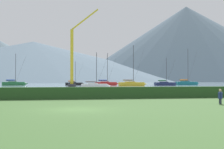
{
  "coord_description": "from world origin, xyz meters",
  "views": [
    {
      "loc": [
        -1.14,
        -20.34,
        2.06
      ],
      "look_at": [
        10.11,
        44.15,
        3.11
      ],
      "focal_mm": 47.49,
      "sensor_mm": 36.0,
      "label": 1
    }
  ],
  "objects": [
    {
      "name": "dock_crane",
      "position": [
        2.17,
        59.76,
        7.21
      ],
      "size": [
        8.17,
        2.0,
        21.35
      ],
      "color": "#333338",
      "rests_on": "ground_plane"
    },
    {
      "name": "sailboat_slip_6",
      "position": [
        6.84,
        49.17,
        0.58
      ],
      "size": [
        7.09,
        2.3,
        8.44
      ],
      "rotation": [
        0.0,
        0.0,
        -0.04
      ],
      "color": "white",
      "rests_on": "harbor_water"
    },
    {
      "name": "distant_hill_west_ridge",
      "position": [
        -29.72,
        301.43,
        20.97
      ],
      "size": [
        333.46,
        333.46,
        41.93
      ],
      "primitive_type": "cone",
      "color": "#4C6070",
      "rests_on": "ground_plane"
    },
    {
      "name": "person_seated_viewer",
      "position": [
        11.98,
        2.4,
        0.69
      ],
      "size": [
        0.36,
        0.57,
        1.25
      ],
      "rotation": [
        0.0,
        0.0,
        -0.09
      ],
      "color": "#2D3347",
      "rests_on": "ground_plane"
    },
    {
      "name": "distant_hill_central_peak",
      "position": [
        136.25,
        287.84,
        41.46
      ],
      "size": [
        252.43,
        252.43,
        82.91
      ],
      "primitive_type": "cone",
      "color": "#425666",
      "rests_on": "ground_plane"
    },
    {
      "name": "ground_plane",
      "position": [
        0.0,
        0.0,
        0.0
      ],
      "size": [
        1000.0,
        1000.0,
        0.0
      ],
      "primitive_type": "plane",
      "color": "#3D602D"
    },
    {
      "name": "sailboat_slip_5",
      "position": [
        43.47,
        79.53,
        0.74
      ],
      "size": [
        8.65,
        2.83,
        13.08
      ],
      "rotation": [
        0.0,
        0.0,
        -0.04
      ],
      "color": "#19707A",
      "rests_on": "harbor_water"
    },
    {
      "name": "sailboat_slip_10",
      "position": [
        -16.58,
        83.62,
        0.7
      ],
      "size": [
        8.44,
        2.83,
        10.72
      ],
      "rotation": [
        0.0,
        0.0,
        0.05
      ],
      "color": "#236B38",
      "rests_on": "harbor_water"
    },
    {
      "name": "sailboat_slip_0",
      "position": [
        20.12,
        66.73,
        0.74
      ],
      "size": [
        8.76,
        2.96,
        12.39
      ],
      "rotation": [
        0.0,
        0.0,
        0.05
      ],
      "color": "gold",
      "rests_on": "harbor_water"
    },
    {
      "name": "sailboat_slip_7",
      "position": [
        33.14,
        73.39,
        0.65
      ],
      "size": [
        7.85,
        2.54,
        9.22
      ],
      "rotation": [
        0.0,
        0.0,
        0.03
      ],
      "color": "navy",
      "rests_on": "harbor_water"
    },
    {
      "name": "sailboat_slip_4",
      "position": [
        13.96,
        77.99,
        0.69
      ],
      "size": [
        8.27,
        2.79,
        10.9
      ],
      "rotation": [
        0.0,
        0.0,
        0.05
      ],
      "color": "red",
      "rests_on": "harbor_water"
    },
    {
      "name": "sailboat_slip_11",
      "position": [
        3.57,
        83.38,
        0.56
      ],
      "size": [
        6.82,
        2.15,
        8.28
      ],
      "rotation": [
        0.0,
        0.0,
        0.02
      ],
      "color": "black",
      "rests_on": "harbor_water"
    },
    {
      "name": "hedge_line",
      "position": [
        0.0,
        11.0,
        0.62
      ],
      "size": [
        80.0,
        1.2,
        1.24
      ],
      "primitive_type": "cube",
      "color": "#284C23",
      "rests_on": "ground_plane"
    },
    {
      "name": "harbor_water",
      "position": [
        0.0,
        137.0,
        0.0
      ],
      "size": [
        320.0,
        246.0,
        0.0
      ],
      "primitive_type": "cube",
      "color": "gray",
      "rests_on": "ground_plane"
    }
  ]
}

